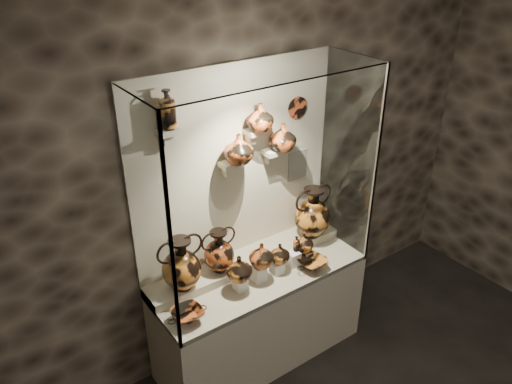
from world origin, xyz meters
The scene contains 36 objects.
wall_back centered at (0.00, 2.50, 1.60)m, with size 5.00×0.02×3.20m, color black.
plinth centered at (0.00, 2.18, 0.40)m, with size 1.70×0.60×0.80m, color beige.
front_tier centered at (0.00, 2.18, 0.82)m, with size 1.68×0.58×0.03m, color #B7A98E.
rear_tier centered at (0.00, 2.35, 0.85)m, with size 1.70×0.25×0.10m, color #B7A98E.
back_panel centered at (0.00, 2.50, 1.60)m, with size 1.70×0.03×1.60m, color beige.
glass_front centered at (0.00, 1.88, 1.60)m, with size 1.70×0.01×1.60m, color white.
glass_left centered at (-0.85, 2.18, 1.60)m, with size 0.01×0.60×1.60m, color white.
glass_right centered at (0.85, 2.18, 1.60)m, with size 0.01×0.60×1.60m, color white.
glass_top centered at (0.00, 2.18, 2.40)m, with size 1.70×0.60×0.01m, color white.
frame_post_left centered at (-0.84, 1.89, 1.60)m, with size 0.02×0.02×1.60m, color gray.
frame_post_right centered at (0.84, 1.89, 1.60)m, with size 0.02×0.02×1.60m, color gray.
pedestal_a centered at (-0.22, 2.13, 0.88)m, with size 0.09×0.09×0.10m, color silver.
pedestal_b centered at (-0.05, 2.13, 0.90)m, with size 0.09×0.09×0.13m, color silver.
pedestal_c centered at (0.12, 2.13, 0.88)m, with size 0.09×0.09×0.09m, color silver.
pedestal_d centered at (0.28, 2.13, 0.89)m, with size 0.09×0.09×0.12m, color silver.
pedestal_e centered at (0.42, 2.13, 0.87)m, with size 0.09×0.09×0.08m, color silver.
bracket_ul centered at (-0.55, 2.42, 2.05)m, with size 0.14×0.12×0.04m, color beige.
bracket_ca centered at (-0.10, 2.42, 1.70)m, with size 0.14×0.12×0.04m, color beige.
bracket_cb centered at (0.10, 2.42, 1.90)m, with size 0.10×0.12×0.04m, color beige.
bracket_cc centered at (0.28, 2.42, 1.70)m, with size 0.14×0.12×0.04m, color beige.
amphora_left centered at (-0.59, 2.31, 1.11)m, with size 0.33×0.33×0.41m, color orange, non-canonical shape.
amphora_mid centered at (-0.27, 2.33, 1.07)m, with size 0.28×0.28×0.34m, color #B44B1F, non-canonical shape.
amphora_right centered at (0.61, 2.29, 1.12)m, with size 0.35×0.35×0.44m, color orange, non-canonical shape.
jug_a centered at (-0.24, 2.11, 1.03)m, with size 0.19×0.19×0.20m, color orange.
jug_b centered at (-0.03, 2.12, 1.06)m, with size 0.19×0.19×0.19m, color #B44B1F.
jug_c centered at (0.14, 2.13, 1.00)m, with size 0.16×0.16×0.16m, color orange.
jug_e centered at (0.40, 2.14, 0.99)m, with size 0.15×0.15×0.16m, color orange.
lekythos_small centered at (0.32, 2.14, 1.02)m, with size 0.06×0.06×0.14m, color #B44B1F, non-canonical shape.
kylix_left centered at (-0.70, 2.05, 0.88)m, with size 0.27×0.23×0.11m, color #B44B1F, non-canonical shape.
kylix_right centered at (0.37, 2.01, 0.89)m, with size 0.28×0.23×0.11m, color orange, non-canonical shape.
lekythos_tall centered at (-0.55, 2.41, 2.21)m, with size 0.11×0.11×0.28m, color orange, non-canonical shape.
ovoid_vase_a centered at (-0.06, 2.36, 1.83)m, with size 0.21×0.21×0.22m, color #B44B1F.
ovoid_vase_b centered at (0.13, 2.37, 2.02)m, with size 0.19×0.19×0.20m, color #B44B1F.
ovoid_vase_c centered at (0.33, 2.37, 1.82)m, with size 0.20×0.20×0.21m, color #B44B1F.
wall_plate centered at (0.55, 2.47, 1.98)m, with size 0.17×0.17×0.02m, color #BC4925.
info_placard centered at (0.58, 2.47, 1.49)m, with size 0.19×0.01×0.25m, color beige.
Camera 1 is at (-1.81, -0.31, 3.19)m, focal length 35.00 mm.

